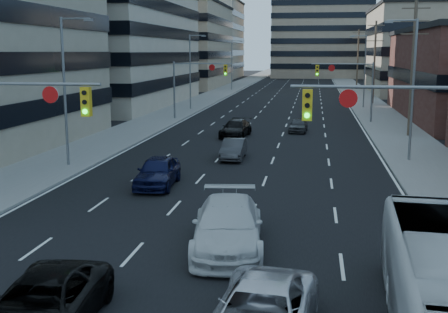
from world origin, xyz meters
TOP-DOWN VIEW (x-y plane):
  - road_surface at (0.00, 130.00)m, footprint 18.00×300.00m
  - sidewalk_left at (-11.50, 130.00)m, footprint 5.00×300.00m
  - sidewalk_right at (11.50, 130.00)m, footprint 5.00×300.00m
  - office_left_far at (-24.00, 100.00)m, footprint 20.00×30.00m
  - office_right_far at (25.00, 88.00)m, footprint 22.00×28.00m
  - bg_block_left at (-28.00, 140.00)m, footprint 24.00×24.00m
  - bg_block_right at (32.00, 130.00)m, footprint 22.00×22.00m
  - signal_near_left at (-7.45, 8.00)m, footprint 6.59×0.33m
  - signal_near_right at (7.45, 8.00)m, footprint 6.59×0.33m
  - signal_far_left at (-7.68, 45.00)m, footprint 6.09×0.33m
  - signal_far_right at (7.68, 45.00)m, footprint 6.09×0.33m
  - utility_pole_block at (12.20, 36.00)m, footprint 2.20×0.28m
  - utility_pole_midblock at (12.20, 66.00)m, footprint 2.20×0.28m
  - utility_pole_distant at (12.20, 96.00)m, footprint 2.20×0.28m
  - streetlight_left_near at (-10.34, 20.00)m, footprint 2.03×0.22m
  - streetlight_left_mid at (-10.34, 55.00)m, footprint 2.03×0.22m
  - streetlight_left_far at (-10.34, 90.00)m, footprint 2.03×0.22m
  - streetlight_right_near at (10.34, 25.00)m, footprint 2.03×0.22m
  - streetlight_right_far at (10.34, 60.00)m, footprint 2.03×0.22m
  - black_pickup at (-2.27, 0.30)m, footprint 2.73×5.37m
  - white_van at (1.41, 7.12)m, footprint 3.17×6.28m
  - transit_bus at (7.52, 1.45)m, footprint 2.81×9.79m
  - sedan_blue at (-3.67, 15.95)m, footprint 2.11×4.76m
  - sedan_grey_center at (-0.81, 24.18)m, footprint 1.42×4.00m
  - sedan_black_far at (-2.00, 33.85)m, footprint 2.47×5.03m
  - sedan_grey_right at (3.07, 37.56)m, footprint 1.69×3.78m

SIDE VIEW (x-z plane):
  - road_surface at x=0.00m, z-range 0.00..0.02m
  - sidewalk_left at x=-11.50m, z-range 0.00..0.15m
  - sidewalk_right at x=11.50m, z-range 0.00..0.15m
  - sedan_grey_right at x=3.07m, z-range 0.00..1.26m
  - sedan_grey_center at x=-0.81m, z-range 0.00..1.32m
  - sedan_black_far at x=-2.00m, z-range 0.00..1.41m
  - black_pickup at x=-2.27m, z-range 0.00..1.45m
  - sedan_blue at x=-3.67m, z-range 0.00..1.59m
  - white_van at x=1.41m, z-range 0.00..1.75m
  - transit_bus at x=7.52m, z-range 0.00..2.70m
  - signal_far_left at x=-7.68m, z-range 1.30..7.30m
  - signal_far_right at x=7.68m, z-range 1.30..7.30m
  - signal_near_left at x=-7.45m, z-range 1.33..7.33m
  - signal_near_right at x=7.45m, z-range 1.33..7.33m
  - streetlight_left_near at x=-10.34m, z-range 0.55..9.55m
  - streetlight_left_mid at x=-10.34m, z-range 0.55..9.55m
  - streetlight_left_far at x=-10.34m, z-range 0.55..9.55m
  - streetlight_right_near at x=10.34m, z-range 0.55..9.55m
  - streetlight_right_far at x=10.34m, z-range 0.55..9.55m
  - utility_pole_block at x=12.20m, z-range 0.28..11.28m
  - utility_pole_midblock at x=12.20m, z-range 0.28..11.28m
  - utility_pole_distant at x=12.20m, z-range 0.28..11.28m
  - bg_block_right at x=32.00m, z-range 0.00..12.00m
  - office_right_far at x=25.00m, z-range 0.00..14.00m
  - office_left_far at x=-24.00m, z-range 0.00..16.00m
  - bg_block_left at x=-28.00m, z-range 0.00..20.00m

